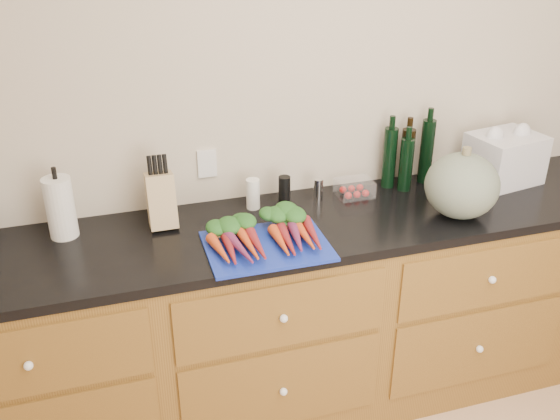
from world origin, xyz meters
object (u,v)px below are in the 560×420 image
object	(u,v)px
squash	(462,186)
tomato_box	(354,188)
knife_block	(161,200)
cutting_board	(267,246)
paper_towel	(60,208)
carrots	(263,233)

from	to	relation	value
squash	tomato_box	xyz separation A→B (m)	(-0.34, 0.31, -0.10)
knife_block	cutting_board	bearing A→B (deg)	-40.48
knife_block	squash	bearing A→B (deg)	-13.04
knife_block	paper_towel	bearing A→B (deg)	177.00
cutting_board	knife_block	bearing A→B (deg)	139.52
squash	paper_towel	xyz separation A→B (m)	(-1.57, 0.30, -0.01)
knife_block	tomato_box	world-z (taller)	knife_block
paper_towel	carrots	bearing A→B (deg)	-20.25
paper_towel	knife_block	world-z (taller)	paper_towel
cutting_board	tomato_box	xyz separation A→B (m)	(0.50, 0.33, 0.03)
carrots	paper_towel	xyz separation A→B (m)	(-0.73, 0.27, 0.08)
carrots	knife_block	distance (m)	0.44
squash	knife_block	world-z (taller)	squash
paper_towel	tomato_box	size ratio (longest dim) A/B	1.59
carrots	cutting_board	bearing A→B (deg)	-90.00
cutting_board	carrots	distance (m)	0.06
tomato_box	carrots	bearing A→B (deg)	-150.57
squash	tomato_box	size ratio (longest dim) A/B	1.96
carrots	paper_towel	size ratio (longest dim) A/B	1.79
squash	knife_block	xyz separation A→B (m)	(-1.19, 0.28, -0.03)
cutting_board	squash	size ratio (longest dim) A/B	1.53
carrots	squash	distance (m)	0.84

